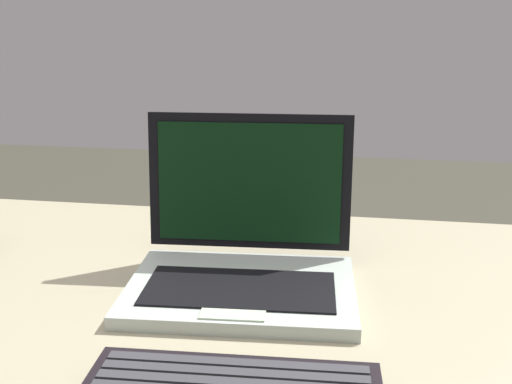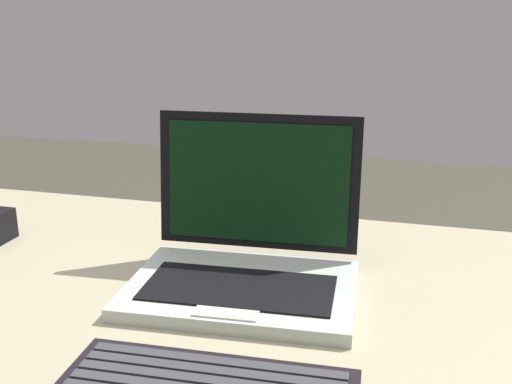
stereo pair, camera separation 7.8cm
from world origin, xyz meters
name	(u,v)px [view 1 (the left image)]	position (x,y,z in m)	size (l,w,h in m)	color
desk	(190,352)	(0.00, 0.00, 0.68)	(1.74, 0.81, 0.75)	tan
laptop_front	(244,255)	(0.06, 0.07, 0.79)	(0.33, 0.26, 0.24)	#B4C2B6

